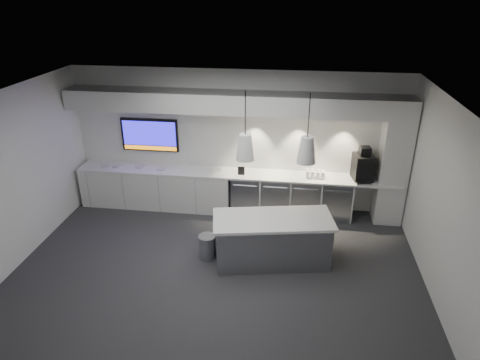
# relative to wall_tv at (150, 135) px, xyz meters

# --- Properties ---
(floor) EXTENTS (7.00, 7.00, 0.00)m
(floor) POSITION_rel_wall_tv_xyz_m (1.90, -2.45, -1.56)
(floor) COLOR #2F2E31
(floor) RESTS_ON ground
(ceiling) EXTENTS (7.00, 7.00, 0.00)m
(ceiling) POSITION_rel_wall_tv_xyz_m (1.90, -2.45, 1.44)
(ceiling) COLOR black
(ceiling) RESTS_ON wall_back
(wall_back) EXTENTS (7.00, 0.00, 7.00)m
(wall_back) POSITION_rel_wall_tv_xyz_m (1.90, 0.05, -0.06)
(wall_back) COLOR white
(wall_back) RESTS_ON floor
(wall_front) EXTENTS (7.00, 0.00, 7.00)m
(wall_front) POSITION_rel_wall_tv_xyz_m (1.90, -4.95, -0.06)
(wall_front) COLOR white
(wall_front) RESTS_ON floor
(wall_left) EXTENTS (0.00, 7.00, 7.00)m
(wall_left) POSITION_rel_wall_tv_xyz_m (-1.60, -2.45, -0.06)
(wall_left) COLOR white
(wall_left) RESTS_ON floor
(wall_right) EXTENTS (0.00, 7.00, 7.00)m
(wall_right) POSITION_rel_wall_tv_xyz_m (5.40, -2.45, -0.06)
(wall_right) COLOR white
(wall_right) RESTS_ON floor
(back_counter) EXTENTS (6.80, 0.65, 0.04)m
(back_counter) POSITION_rel_wall_tv_xyz_m (1.90, -0.27, -0.68)
(back_counter) COLOR white
(back_counter) RESTS_ON left_base_cabinets
(left_base_cabinets) EXTENTS (3.30, 0.63, 0.86)m
(left_base_cabinets) POSITION_rel_wall_tv_xyz_m (0.15, -0.27, -1.13)
(left_base_cabinets) COLOR silver
(left_base_cabinets) RESTS_ON floor
(fridge_unit_a) EXTENTS (0.60, 0.61, 0.85)m
(fridge_unit_a) POSITION_rel_wall_tv_xyz_m (2.15, -0.27, -1.13)
(fridge_unit_a) COLOR #95989E
(fridge_unit_a) RESTS_ON floor
(fridge_unit_b) EXTENTS (0.60, 0.61, 0.85)m
(fridge_unit_b) POSITION_rel_wall_tv_xyz_m (2.78, -0.27, -1.13)
(fridge_unit_b) COLOR #95989E
(fridge_unit_b) RESTS_ON floor
(fridge_unit_c) EXTENTS (0.60, 0.61, 0.85)m
(fridge_unit_c) POSITION_rel_wall_tv_xyz_m (3.41, -0.27, -1.13)
(fridge_unit_c) COLOR #95989E
(fridge_unit_c) RESTS_ON floor
(fridge_unit_d) EXTENTS (0.60, 0.61, 0.85)m
(fridge_unit_d) POSITION_rel_wall_tv_xyz_m (4.04, -0.27, -1.13)
(fridge_unit_d) COLOR #95989E
(fridge_unit_d) RESTS_ON floor
(backsplash) EXTENTS (4.60, 0.03, 1.30)m
(backsplash) POSITION_rel_wall_tv_xyz_m (3.10, 0.03, -0.01)
(backsplash) COLOR silver
(backsplash) RESTS_ON wall_back
(soffit) EXTENTS (6.90, 0.60, 0.40)m
(soffit) POSITION_rel_wall_tv_xyz_m (1.90, -0.25, 0.84)
(soffit) COLOR silver
(soffit) RESTS_ON wall_back
(column) EXTENTS (0.55, 0.55, 2.60)m
(column) POSITION_rel_wall_tv_xyz_m (5.10, -0.25, -0.26)
(column) COLOR silver
(column) RESTS_ON floor
(wall_tv) EXTENTS (1.25, 0.07, 0.72)m
(wall_tv) POSITION_rel_wall_tv_xyz_m (0.00, 0.00, 0.00)
(wall_tv) COLOR black
(wall_tv) RESTS_ON wall_back
(island) EXTENTS (2.18, 1.25, 0.87)m
(island) POSITION_rel_wall_tv_xyz_m (2.82, -2.07, -1.12)
(island) COLOR #95989E
(island) RESTS_ON floor
(bin) EXTENTS (0.35, 0.35, 0.44)m
(bin) POSITION_rel_wall_tv_xyz_m (1.66, -2.11, -1.34)
(bin) COLOR #95989E
(bin) RESTS_ON floor
(coffee_machine) EXTENTS (0.44, 0.60, 0.69)m
(coffee_machine) POSITION_rel_wall_tv_xyz_m (4.52, -0.25, -0.38)
(coffee_machine) COLOR black
(coffee_machine) RESTS_ON back_counter
(sign_black) EXTENTS (0.14, 0.03, 0.18)m
(sign_black) POSITION_rel_wall_tv_xyz_m (2.05, -0.37, -0.57)
(sign_black) COLOR black
(sign_black) RESTS_ON back_counter
(sign_white) EXTENTS (0.18, 0.08, 0.14)m
(sign_white) POSITION_rel_wall_tv_xyz_m (1.50, -0.32, -0.59)
(sign_white) COLOR white
(sign_white) RESTS_ON back_counter
(cup_cluster) EXTENTS (0.40, 0.19, 0.16)m
(cup_cluster) POSITION_rel_wall_tv_xyz_m (3.58, -0.32, -0.58)
(cup_cluster) COLOR white
(cup_cluster) RESTS_ON back_counter
(tray_a) EXTENTS (0.20, 0.20, 0.02)m
(tray_a) POSITION_rel_wall_tv_xyz_m (-0.98, -0.31, -0.65)
(tray_a) COLOR #BBBBBB
(tray_a) RESTS_ON back_counter
(tray_b) EXTENTS (0.19, 0.19, 0.02)m
(tray_b) POSITION_rel_wall_tv_xyz_m (-0.70, -0.31, -0.65)
(tray_b) COLOR #BBBBBB
(tray_b) RESTS_ON back_counter
(tray_c) EXTENTS (0.18, 0.18, 0.02)m
(tray_c) POSITION_rel_wall_tv_xyz_m (-0.19, -0.28, -0.65)
(tray_c) COLOR #BBBBBB
(tray_c) RESTS_ON back_counter
(tray_d) EXTENTS (0.16, 0.16, 0.02)m
(tray_d) POSITION_rel_wall_tv_xyz_m (0.30, -0.32, -0.65)
(tray_d) COLOR #BBBBBB
(tray_d) RESTS_ON back_counter
(pendant_left) EXTENTS (0.30, 0.30, 1.13)m
(pendant_left) POSITION_rel_wall_tv_xyz_m (2.33, -2.07, 0.59)
(pendant_left) COLOR silver
(pendant_left) RESTS_ON ceiling
(pendant_right) EXTENTS (0.30, 0.30, 1.13)m
(pendant_right) POSITION_rel_wall_tv_xyz_m (3.31, -2.07, 0.59)
(pendant_right) COLOR silver
(pendant_right) RESTS_ON ceiling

